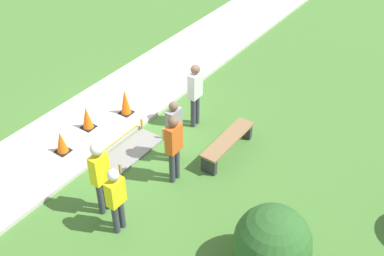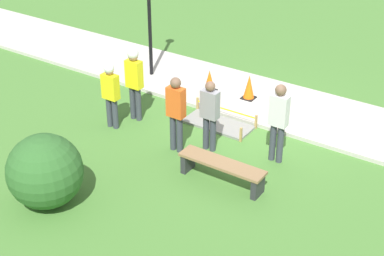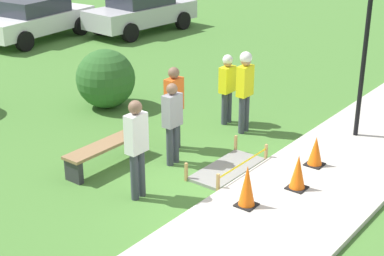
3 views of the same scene
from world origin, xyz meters
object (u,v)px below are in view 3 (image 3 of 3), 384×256
Objects in this scene: traffic_cone_sidewalk_edge at (316,151)px; worker_supervisor at (245,84)px; bystander_in_orange_shirt at (174,103)px; lamppost_near at (368,20)px; worker_assistant at (227,84)px; traffic_cone_near_patch at (247,186)px; parked_car_white at (35,18)px; parked_car_silver at (141,11)px; bystander_in_gray_shirt at (137,143)px; bystander_in_white_shirt at (172,119)px; traffic_cone_far_patch at (298,172)px; park_bench at (106,150)px.

worker_supervisor is (0.78, 2.18, 0.75)m from traffic_cone_sidewalk_edge.
bystander_in_orange_shirt is 0.46× the size of lamppost_near.
traffic_cone_near_patch is at bearing -140.56° from worker_assistant.
worker_supervisor reaches higher than parked_car_white.
traffic_cone_near_patch is 14.08m from parked_car_silver.
bystander_in_gray_shirt is (-2.07, -0.85, 0.03)m from bystander_in_orange_shirt.
bystander_in_gray_shirt is 1.09× the size of bystander_in_white_shirt.
parked_car_white is at bearing 82.80° from lamppost_near.
traffic_cone_sidewalk_edge is (2.18, -0.19, -0.08)m from traffic_cone_near_patch.
worker_supervisor is (2.97, 1.99, 0.67)m from traffic_cone_near_patch.
traffic_cone_far_patch is at bearing -169.80° from traffic_cone_sidewalk_edge.
bystander_in_orange_shirt is 0.38× the size of parked_car_white.
bystander_in_gray_shirt is (-3.75, -0.20, -0.08)m from worker_supervisor.
traffic_cone_far_patch is (1.09, -0.39, -0.05)m from traffic_cone_near_patch.
worker_supervisor is 2.91m from lamppost_near.
worker_assistant is 10.04m from parked_car_silver.
parked_car_white is at bearing 58.30° from park_bench.
park_bench is 11.49m from parked_car_white.
worker_supervisor is 10.68m from parked_car_silver.
park_bench is at bearing 110.36° from traffic_cone_far_patch.
parked_car_white reaches higher than traffic_cone_sidewalk_edge.
bystander_in_gray_shirt reaches higher than traffic_cone_near_patch.
worker_supervisor reaches higher than traffic_cone_near_patch.
worker_assistant is at bearing -9.28° from park_bench.
lamppost_near is (0.96, -2.82, 1.68)m from worker_assistant.
traffic_cone_sidewalk_edge is at bearing -109.70° from worker_supervisor.
park_bench is at bearing 160.74° from bystander_in_orange_shirt.
bystander_in_gray_shirt is 5.55m from lamppost_near.
traffic_cone_near_patch is at bearing -107.25° from bystander_in_white_shirt.
bystander_in_gray_shirt is at bearing -164.50° from bystander_in_white_shirt.
bystander_in_orange_shirt reaches higher than worker_assistant.
traffic_cone_near_patch is at bearing 177.23° from lamppost_near.
worker_assistant reaches higher than traffic_cone_sidewalk_edge.
bystander_in_white_shirt is at bearing -130.76° from parked_car_silver.
bystander_in_gray_shirt reaches higher than parked_car_white.
traffic_cone_near_patch is 1.15× the size of traffic_cone_far_patch.
parked_car_white is at bearing 64.52° from bystander_in_white_shirt.
traffic_cone_near_patch is 1.26× the size of traffic_cone_sidewalk_edge.
bystander_in_orange_shirt is at bearing 36.65° from bystander_in_white_shirt.
lamppost_near is (4.92, -2.00, 1.60)m from bystander_in_gray_shirt.
worker_assistant reaches higher than parked_car_white.
traffic_cone_far_patch is at bearing -124.85° from worker_assistant.
bystander_in_gray_shirt reaches higher than worker_assistant.
parked_car_silver is (4.98, 10.91, -1.83)m from lamppost_near.
worker_assistant is (1.00, 2.81, 0.58)m from traffic_cone_sidewalk_edge.
traffic_cone_far_patch is 0.35× the size of worker_supervisor.
bystander_in_orange_shirt reaches higher than bystander_in_white_shirt.
traffic_cone_sidewalk_edge is 0.13× the size of parked_car_white.
bystander_in_orange_shirt is at bearing 86.42° from traffic_cone_far_patch.
bystander_in_white_shirt is at bearing -46.79° from park_bench.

